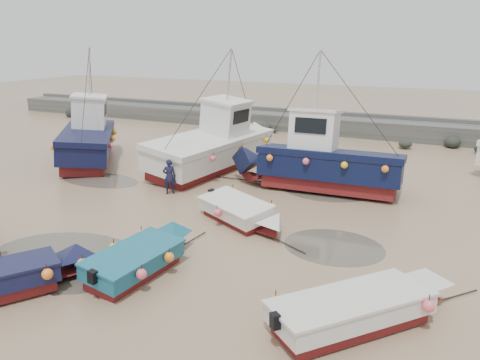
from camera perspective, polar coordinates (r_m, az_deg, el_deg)
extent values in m
plane|color=#967C5D|center=(15.52, -7.98, -8.70)|extent=(120.00, 120.00, 0.00)
cube|color=#5E5E59|center=(35.10, 11.75, 6.50)|extent=(60.00, 2.20, 1.20)
cube|color=#5E5E59|center=(36.15, 12.27, 7.92)|extent=(60.00, 0.60, 0.25)
ellipsoid|color=black|center=(31.48, 19.51, 4.16)|extent=(0.84, 0.86, 0.51)
ellipsoid|color=black|center=(32.87, 24.47, 4.20)|extent=(0.98, 1.07, 0.72)
ellipsoid|color=black|center=(35.19, 3.04, 6.43)|extent=(0.99, 0.80, 0.58)
ellipsoid|color=black|center=(44.74, -20.06, 7.51)|extent=(0.65, 0.64, 0.43)
ellipsoid|color=black|center=(34.77, 4.09, 6.06)|extent=(0.61, 0.53, 0.32)
ellipsoid|color=black|center=(35.91, -3.76, 6.68)|extent=(1.09, 0.88, 0.72)
ellipsoid|color=black|center=(35.34, -0.75, 6.30)|extent=(0.65, 0.60, 0.37)
ellipsoid|color=black|center=(33.10, 9.18, 5.37)|extent=(0.64, 0.62, 0.48)
ellipsoid|color=black|center=(44.76, -19.88, 7.73)|extent=(1.10, 0.87, 0.86)
ellipsoid|color=black|center=(32.76, 24.51, 3.89)|extent=(0.55, 0.45, 0.29)
cylinder|color=#4F493F|center=(15.89, -20.66, -9.03)|extent=(5.41, 5.41, 0.01)
cylinder|color=#4F493F|center=(16.07, 11.35, -7.94)|extent=(3.38, 3.38, 0.01)
cylinder|color=#4F493F|center=(24.03, -16.72, 0.01)|extent=(4.32, 4.32, 0.01)
cylinder|color=#4F493F|center=(23.06, 11.35, -0.29)|extent=(5.33, 5.33, 0.01)
pyramid|color=black|center=(14.24, -20.32, -7.74)|extent=(1.68, 1.45, 0.90)
cylinder|color=black|center=(14.80, -16.55, -10.46)|extent=(1.14, 1.69, 0.04)
sphere|color=orange|center=(15.04, -27.06, -8.71)|extent=(0.30, 0.30, 0.30)
sphere|color=orange|center=(13.49, -22.34, -11.00)|extent=(0.30, 0.30, 0.30)
cube|color=maroon|center=(14.21, -12.83, -10.81)|extent=(1.43, 2.87, 0.30)
cube|color=#155971|center=(14.05, -12.93, -9.45)|extent=(1.65, 3.09, 0.45)
pyramid|color=#155971|center=(15.11, -8.28, -5.39)|extent=(1.42, 0.85, 0.90)
cube|color=brown|center=(13.98, -12.98, -8.84)|extent=(1.33, 2.60, 0.10)
cube|color=#155971|center=(13.94, -13.00, -8.51)|extent=(1.71, 3.17, 0.07)
cube|color=black|center=(13.03, -17.72, -11.17)|extent=(0.24, 0.20, 0.35)
cylinder|color=black|center=(16.08, -6.30, -7.58)|extent=(0.24, 1.99, 0.04)
sphere|color=orange|center=(13.82, -18.81, -9.92)|extent=(0.30, 0.30, 0.30)
sphere|color=orange|center=(13.12, -12.15, -10.85)|extent=(0.30, 0.30, 0.30)
sphere|color=orange|center=(14.53, -15.29, -8.27)|extent=(0.30, 0.30, 0.30)
sphere|color=orange|center=(13.91, -8.84, -9.00)|extent=(0.30, 0.30, 0.30)
sphere|color=orange|center=(15.28, -12.13, -6.75)|extent=(0.30, 0.30, 0.30)
cube|color=maroon|center=(11.94, 13.31, -16.58)|extent=(3.35, 3.55, 0.30)
cube|color=silver|center=(11.74, 13.44, -15.05)|extent=(3.69, 3.90, 0.45)
pyramid|color=silver|center=(12.91, 21.86, -10.50)|extent=(1.60, 1.53, 0.90)
cube|color=brown|center=(11.66, 13.49, -14.36)|extent=(3.06, 3.24, 0.10)
cube|color=silver|center=(11.61, 13.52, -13.98)|extent=(3.80, 4.01, 0.07)
cube|color=black|center=(10.69, 4.39, -16.95)|extent=(0.28, 0.28, 0.35)
cylinder|color=black|center=(13.97, 24.21, -13.03)|extent=(1.35, 1.53, 0.04)
sphere|color=orange|center=(11.58, 4.47, -14.50)|extent=(0.30, 0.30, 0.30)
sphere|color=orange|center=(12.07, 22.10, -14.40)|extent=(0.30, 0.30, 0.30)
cube|color=maroon|center=(17.82, -0.39, -4.57)|extent=(3.01, 2.34, 0.30)
cube|color=silver|center=(17.68, -0.39, -3.44)|extent=(3.29, 2.61, 0.45)
pyramid|color=silver|center=(16.18, 3.56, -3.73)|extent=(1.27, 1.55, 0.90)
cube|color=brown|center=(17.63, -0.39, -2.94)|extent=(2.74, 2.15, 0.10)
cube|color=silver|center=(17.60, -0.39, -2.66)|extent=(3.38, 2.70, 0.07)
cube|color=black|center=(18.83, -3.26, -1.63)|extent=(0.26, 0.28, 0.35)
cylinder|color=black|center=(15.98, 5.44, -7.72)|extent=(1.79, 0.97, 0.04)
sphere|color=orange|center=(19.01, -0.61, -1.65)|extent=(0.30, 0.30, 0.30)
sphere|color=orange|center=(17.20, -2.55, -3.67)|extent=(0.30, 0.30, 0.30)
sphere|color=orange|center=(17.26, 4.15, -3.63)|extent=(0.30, 0.30, 0.30)
cube|color=maroon|center=(27.68, -18.10, 2.63)|extent=(5.56, 6.47, 0.55)
cube|color=black|center=(27.52, -18.24, 4.15)|extent=(6.14, 7.07, 0.95)
pyramid|color=black|center=(31.34, -17.62, 6.96)|extent=(2.83, 2.61, 1.40)
cube|color=brown|center=(27.42, -18.34, 5.20)|extent=(5.96, 6.88, 0.08)
cube|color=black|center=(27.39, -18.37, 5.48)|extent=(6.27, 7.23, 0.30)
cube|color=white|center=(28.17, -18.35, 7.78)|extent=(2.58, 2.63, 1.70)
cube|color=white|center=(28.05, -18.52, 9.61)|extent=(2.78, 2.84, 0.12)
cube|color=black|center=(29.14, -18.19, 8.58)|extent=(1.21, 0.91, 0.68)
cylinder|color=#B7B7B2|center=(27.94, -18.78, 12.38)|extent=(0.10, 0.10, 2.60)
cylinder|color=black|center=(32.74, -17.18, 4.36)|extent=(1.83, 2.44, 0.05)
sphere|color=#F45F71|center=(24.96, -22.04, 3.37)|extent=(0.30, 0.30, 0.30)
sphere|color=#F45F71|center=(25.51, -15.71, 4.24)|extent=(0.30, 0.30, 0.30)
sphere|color=#F45F71|center=(26.74, -21.39, 4.27)|extent=(0.30, 0.30, 0.30)
sphere|color=#F45F71|center=(27.32, -15.49, 5.06)|extent=(0.30, 0.30, 0.30)
sphere|color=#F45F71|center=(28.53, -20.82, 5.05)|extent=(0.30, 0.30, 0.30)
sphere|color=#F45F71|center=(29.13, -15.29, 5.77)|extent=(0.30, 0.30, 0.30)
sphere|color=#F45F71|center=(30.33, -20.32, 5.74)|extent=(0.30, 0.30, 0.30)
cube|color=maroon|center=(24.83, -3.71, 1.88)|extent=(3.38, 7.65, 0.55)
cube|color=silver|center=(24.65, -3.74, 3.57)|extent=(3.86, 8.24, 0.95)
pyramid|color=silver|center=(28.17, 1.79, 6.71)|extent=(2.90, 1.81, 1.40)
cube|color=brown|center=(24.54, -3.76, 4.74)|extent=(3.72, 8.05, 0.08)
cube|color=silver|center=(24.51, -3.77, 5.06)|extent=(3.94, 8.43, 0.30)
cube|color=white|center=(25.19, -2.32, 7.64)|extent=(2.17, 2.26, 1.70)
cube|color=white|center=(25.06, -2.34, 9.70)|extent=(2.35, 2.44, 0.12)
cube|color=black|center=(25.98, -1.00, 8.50)|extent=(1.60, 0.29, 0.68)
cylinder|color=#B7B7B2|center=(24.93, -2.38, 12.80)|extent=(0.10, 0.10, 2.60)
cylinder|color=black|center=(29.51, 2.98, 3.79)|extent=(0.49, 2.97, 0.05)
sphere|color=#F45F71|center=(23.20, -11.39, 3.33)|extent=(0.30, 0.30, 0.30)
sphere|color=#F45F71|center=(22.23, -3.64, 3.06)|extent=(0.30, 0.30, 0.30)
sphere|color=#F45F71|center=(25.00, -7.34, 4.49)|extent=(0.30, 0.30, 0.30)
sphere|color=#F45F71|center=(24.24, -0.06, 4.24)|extent=(0.30, 0.30, 0.30)
sphere|color=#F45F71|center=(26.92, -3.85, 5.46)|extent=(0.30, 0.30, 0.30)
sphere|color=#F45F71|center=(26.34, 2.98, 5.23)|extent=(0.30, 0.30, 0.30)
cube|color=maroon|center=(21.65, 10.73, -0.62)|extent=(5.90, 2.17, 0.55)
cube|color=black|center=(21.44, 10.84, 1.29)|extent=(6.34, 2.53, 0.95)
pyramid|color=black|center=(22.26, 1.63, 4.01)|extent=(1.52, 2.32, 1.40)
cube|color=brown|center=(21.32, 10.91, 2.63)|extent=(6.20, 2.43, 0.08)
cube|color=black|center=(21.28, 10.93, 2.99)|extent=(6.49, 2.58, 0.30)
cube|color=white|center=(21.26, 8.82, 5.76)|extent=(2.07, 1.67, 1.70)
cube|color=white|center=(21.11, 8.93, 8.19)|extent=(2.23, 1.80, 0.12)
cube|color=black|center=(21.47, 6.19, 6.66)|extent=(0.11, 1.35, 0.68)
cylinder|color=#B7B7B2|center=(20.95, 9.10, 11.87)|extent=(0.10, 0.10, 2.60)
cylinder|color=black|center=(23.08, -0.90, 0.13)|extent=(3.00, 0.18, 0.05)
sphere|color=#F45F71|center=(19.82, 17.18, 0.63)|extent=(0.30, 0.30, 0.30)
sphere|color=#F45F71|center=(22.31, 15.72, 2.51)|extent=(0.30, 0.30, 0.30)
sphere|color=#F45F71|center=(20.02, 12.47, 1.15)|extent=(0.30, 0.30, 0.30)
sphere|color=#F45F71|center=(22.55, 11.55, 2.94)|extent=(0.30, 0.30, 0.30)
sphere|color=#F45F71|center=(20.35, 7.88, 1.64)|extent=(0.30, 0.30, 0.30)
sphere|color=#F45F71|center=(22.90, 7.48, 3.35)|extent=(0.30, 0.30, 0.30)
sphere|color=#F45F71|center=(20.80, 3.46, 2.10)|extent=(0.30, 0.30, 0.30)
imported|color=#151632|center=(21.22, -8.51, -1.65)|extent=(0.69, 0.63, 1.59)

